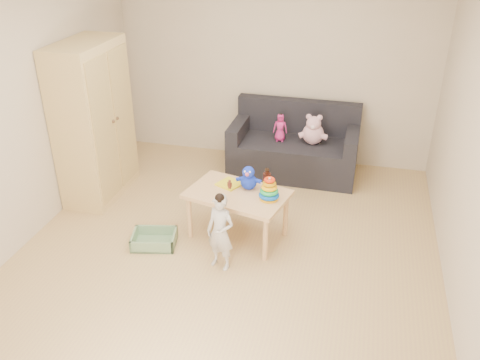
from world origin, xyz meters
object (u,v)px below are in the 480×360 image
(play_table, at_px, (238,215))
(toddler, at_px, (220,233))
(sofa, at_px, (293,157))
(wardrobe, at_px, (94,122))

(play_table, height_order, toddler, toddler)
(sofa, relative_size, toddler, 2.12)
(sofa, bearing_deg, toddler, -98.98)
(wardrobe, xyz_separation_m, sofa, (2.09, 1.04, -0.66))
(sofa, relative_size, play_table, 1.62)
(wardrobe, height_order, toddler, wardrobe)
(sofa, height_order, play_table, play_table)
(wardrobe, height_order, play_table, wardrobe)
(play_table, bearing_deg, wardrobe, 163.81)
(wardrobe, bearing_deg, sofa, 26.33)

